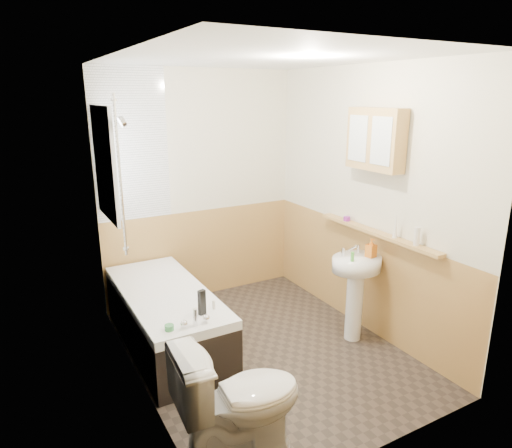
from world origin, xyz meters
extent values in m
plane|color=#2B241E|center=(0.00, 0.00, 0.00)|extent=(2.80, 2.80, 0.00)
plane|color=white|center=(0.00, 0.00, 2.50)|extent=(2.80, 2.80, 0.00)
cube|color=beige|center=(0.00, 1.41, 1.25)|extent=(2.20, 0.02, 2.50)
cube|color=beige|center=(0.00, -1.41, 1.25)|extent=(2.20, 0.02, 2.50)
cube|color=beige|center=(-1.11, 0.00, 1.25)|extent=(0.02, 2.80, 2.50)
cube|color=beige|center=(1.11, 0.00, 1.25)|extent=(0.02, 2.80, 2.50)
cube|color=tan|center=(1.09, 0.00, 0.50)|extent=(0.01, 2.80, 1.00)
cube|color=tan|center=(0.00, -1.39, 0.50)|extent=(2.20, 0.01, 1.00)
cube|color=tan|center=(0.00, 1.39, 0.50)|extent=(2.20, 0.01, 1.00)
cube|color=white|center=(-1.09, 0.00, 1.25)|extent=(0.01, 2.80, 2.50)
cube|color=white|center=(-0.73, 1.39, 1.75)|extent=(0.75, 0.01, 1.50)
cube|color=white|center=(-1.07, 0.95, 1.65)|extent=(0.03, 0.79, 0.99)
cube|color=white|center=(-1.05, 0.95, 1.65)|extent=(0.01, 0.70, 0.90)
cube|color=white|center=(-1.05, 0.95, 1.65)|extent=(0.01, 0.04, 0.90)
cube|color=black|center=(-0.73, 0.52, 0.23)|extent=(0.70, 1.67, 0.46)
cube|color=white|center=(-0.73, 0.52, 0.50)|extent=(0.70, 1.67, 0.08)
cube|color=white|center=(-0.73, 0.52, 0.49)|extent=(0.56, 1.53, 0.04)
cylinder|color=silver|center=(-0.73, -0.21, 0.61)|extent=(0.04, 0.04, 0.14)
sphere|color=silver|center=(-0.82, -0.21, 0.58)|extent=(0.06, 0.06, 0.06)
sphere|color=silver|center=(-0.64, -0.21, 0.58)|extent=(0.06, 0.06, 0.06)
cylinder|color=silver|center=(-1.05, 0.48, 1.60)|extent=(0.02, 0.02, 1.30)
cylinder|color=silver|center=(-1.05, 0.48, 1.00)|extent=(0.05, 0.05, 0.02)
cylinder|color=silver|center=(-1.05, 0.48, 2.19)|extent=(0.05, 0.05, 0.02)
cylinder|color=silver|center=(-1.00, 0.48, 2.03)|extent=(0.07, 0.09, 0.09)
imported|color=white|center=(-0.76, -1.00, 0.40)|extent=(0.84, 0.51, 0.80)
cylinder|color=white|center=(0.84, -0.22, 0.33)|extent=(0.16, 0.16, 0.66)
ellipsoid|color=white|center=(0.84, -0.22, 0.75)|extent=(0.48, 0.38, 0.13)
cylinder|color=silver|center=(0.75, -0.13, 0.85)|extent=(0.03, 0.03, 0.08)
cylinder|color=silver|center=(0.93, -0.13, 0.85)|extent=(0.03, 0.03, 0.08)
cylinder|color=silver|center=(0.84, -0.15, 0.88)|extent=(0.02, 0.11, 0.09)
cube|color=tan|center=(1.04, -0.23, 1.02)|extent=(0.10, 1.46, 0.03)
cube|color=tan|center=(1.02, -0.17, 1.86)|extent=(0.14, 0.59, 0.54)
cube|color=silver|center=(0.94, -0.31, 1.86)|extent=(0.01, 0.23, 0.40)
cube|color=silver|center=(0.94, -0.02, 1.86)|extent=(0.01, 0.23, 0.40)
cylinder|color=silver|center=(1.04, -0.69, 1.11)|extent=(0.06, 0.06, 0.16)
cone|color=silver|center=(1.04, -0.46, 1.14)|extent=(0.05, 0.05, 0.22)
cylinder|color=purple|center=(1.04, 0.18, 1.05)|extent=(0.09, 0.09, 0.04)
imported|color=orange|center=(0.95, -0.28, 0.85)|extent=(0.10, 0.18, 0.08)
cylinder|color=#59C647|center=(0.73, -0.28, 0.86)|extent=(0.03, 0.03, 0.09)
cube|color=black|center=(-0.61, -0.06, 0.64)|extent=(0.07, 0.05, 0.21)
cylinder|color=#388447|center=(-0.93, -0.18, 0.56)|extent=(0.09, 0.09, 0.04)
cylinder|color=silver|center=(-0.49, -0.02, 0.57)|extent=(0.03, 0.03, 0.07)
camera|label=1|loc=(-1.85, -3.17, 2.23)|focal=32.00mm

